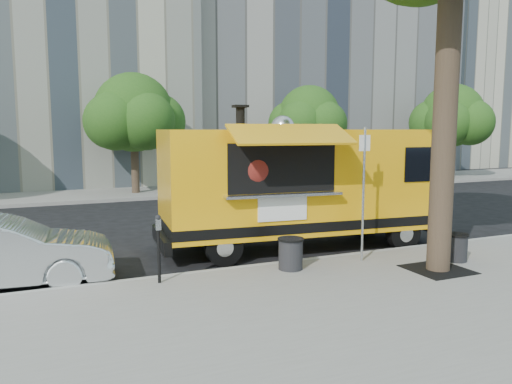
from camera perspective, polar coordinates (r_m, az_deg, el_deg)
ground at (r=12.19m, az=1.65°, el=-7.54°), size 120.00×120.00×0.00m
sidewalk at (r=8.88m, az=12.92°, el=-12.96°), size 60.00×6.00×0.15m
curb at (r=11.37m, az=3.66°, el=-8.26°), size 60.00×0.14×0.16m
far_sidewalk at (r=24.88m, az=-11.61°, el=0.09°), size 60.00×5.00×0.15m
building_mid at (r=38.35m, az=3.52°, el=17.59°), size 20.00×14.00×20.00m
building_right at (r=49.51m, az=22.33°, el=12.39°), size 16.00×12.00×16.00m
tree_well at (r=11.34m, az=20.05°, el=-8.33°), size 1.20×1.20×0.02m
far_tree_b at (r=23.73m, az=-13.83°, el=8.79°), size 3.60×3.60×5.50m
far_tree_c at (r=26.49m, az=6.08°, el=8.52°), size 3.24×3.24×5.21m
far_tree_d at (r=32.73m, az=21.50°, el=8.12°), size 3.78×3.78×5.64m
sign_post at (r=11.30m, az=12.19°, el=0.66°), size 0.28×0.06×3.00m
parking_meter at (r=9.78m, az=-11.08°, el=-5.48°), size 0.11×0.11×1.33m
food_truck at (r=12.88m, az=5.09°, el=1.01°), size 7.56×3.75×3.66m
trash_bin_left at (r=10.65m, az=3.98°, el=-6.94°), size 0.56×0.56×0.67m
trash_bin_right at (r=12.15m, az=21.93°, el=-5.80°), size 0.52×0.52×0.62m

